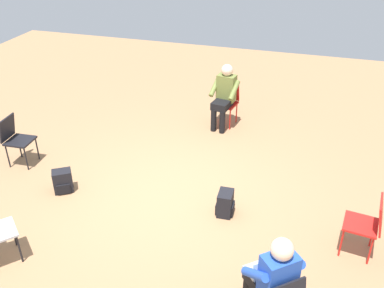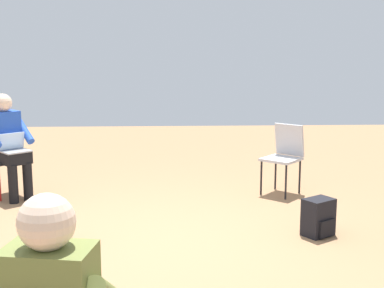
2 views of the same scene
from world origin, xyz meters
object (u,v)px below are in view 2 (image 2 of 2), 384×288
backpack_by_empty_chair (318,219)px  chair_southeast (284,153)px  backpack_near_laptop_user (51,229)px  person_with_laptop (8,140)px  chair_northeast (3,155)px

backpack_by_empty_chair → chair_southeast: bearing=0.3°
chair_southeast → backpack_near_laptop_user: bearing=76.2°
person_with_laptop → backpack_by_empty_chair: bearing=115.5°
person_with_laptop → backpack_by_empty_chair: 3.67m
chair_southeast → person_with_laptop: size_ratio=0.69×
chair_northeast → person_with_laptop: (-0.13, -0.11, 0.20)m
person_with_laptop → backpack_near_laptop_user: size_ratio=3.44×
chair_northeast → backpack_near_laptop_user: 2.03m
person_with_laptop → chair_southeast: bearing=140.4°
chair_northeast → person_with_laptop: size_ratio=0.69×
backpack_near_laptop_user → backpack_by_empty_chair: bearing=-85.9°
person_with_laptop → backpack_by_empty_chair: person_with_laptop is taller
chair_southeast → person_with_laptop: bearing=42.7°
chair_southeast → chair_northeast: (0.07, 3.42, 0.00)m
chair_northeast → backpack_near_laptop_user: bearing=77.2°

